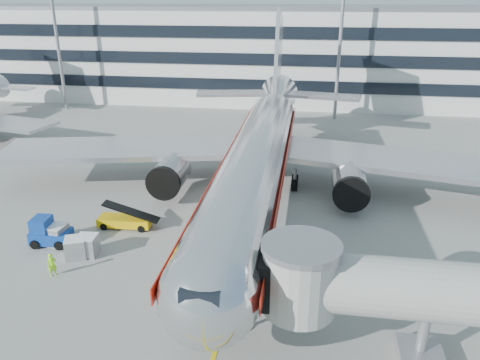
# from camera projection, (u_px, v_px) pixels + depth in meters

# --- Properties ---
(ground) EXTENTS (180.00, 180.00, 0.00)m
(ground) POSITION_uv_depth(u_px,v_px,m) (241.00, 261.00, 32.90)
(ground) COLOR gray
(ground) RESTS_ON ground
(lead_in_line) EXTENTS (0.25, 70.00, 0.01)m
(lead_in_line) POSITION_uv_depth(u_px,v_px,m) (257.00, 203.00, 42.08)
(lead_in_line) COLOR yellow
(lead_in_line) RESTS_ON ground
(main_jet) EXTENTS (50.95, 48.70, 16.06)m
(main_jet) POSITION_uv_depth(u_px,v_px,m) (260.00, 152.00, 42.09)
(main_jet) COLOR silver
(main_jet) RESTS_ON ground
(jet_bridge) EXTENTS (17.80, 4.50, 7.00)m
(jet_bridge) POSITION_uv_depth(u_px,v_px,m) (466.00, 299.00, 22.44)
(jet_bridge) COLOR silver
(jet_bridge) RESTS_ON ground
(terminal) EXTENTS (150.00, 24.25, 15.60)m
(terminal) POSITION_uv_depth(u_px,v_px,m) (289.00, 52.00, 83.21)
(terminal) COLOR silver
(terminal) RESTS_ON ground
(light_mast_west) EXTENTS (2.40, 1.20, 25.45)m
(light_mast_west) POSITION_uv_depth(u_px,v_px,m) (53.00, 12.00, 70.79)
(light_mast_west) COLOR gray
(light_mast_west) RESTS_ON ground
(light_mast_centre) EXTENTS (2.40, 1.20, 25.45)m
(light_mast_centre) POSITION_uv_depth(u_px,v_px,m) (342.00, 14.00, 64.83)
(light_mast_centre) COLOR gray
(light_mast_centre) RESTS_ON ground
(belt_loader) EXTENTS (4.48, 1.74, 2.13)m
(belt_loader) POSITION_uv_depth(u_px,v_px,m) (125.00, 220.00, 37.52)
(belt_loader) COLOR #D7AA09
(belt_loader) RESTS_ON ground
(baggage_tug) EXTENTS (2.96, 2.00, 2.15)m
(baggage_tug) POSITION_uv_depth(u_px,v_px,m) (48.00, 233.00, 34.85)
(baggage_tug) COLOR navy
(baggage_tug) RESTS_ON ground
(cargo_container_left) EXTENTS (1.48, 1.48, 1.48)m
(cargo_container_left) POSITION_uv_depth(u_px,v_px,m) (87.00, 245.00, 33.49)
(cargo_container_left) COLOR #A6A8AD
(cargo_container_left) RESTS_ON ground
(cargo_container_right) EXTENTS (1.63, 1.63, 1.55)m
(cargo_container_right) POSITION_uv_depth(u_px,v_px,m) (56.00, 235.00, 34.89)
(cargo_container_right) COLOR #A6A8AD
(cargo_container_right) RESTS_ON ground
(cargo_container_front) EXTENTS (1.81, 1.81, 1.49)m
(cargo_container_front) POSITION_uv_depth(u_px,v_px,m) (76.00, 248.00, 33.19)
(cargo_container_front) COLOR #A6A8AD
(cargo_container_front) RESTS_ON ground
(ramp_worker) EXTENTS (0.70, 0.67, 1.61)m
(ramp_worker) POSITION_uv_depth(u_px,v_px,m) (52.00, 265.00, 30.98)
(ramp_worker) COLOR #9BF81A
(ramp_worker) RESTS_ON ground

